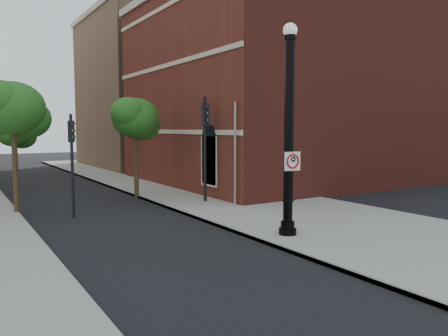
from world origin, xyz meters
TOP-DOWN VIEW (x-y plane):
  - ground at (0.00, 0.00)m, footprint 120.00×120.00m
  - sidewalk_right at (6.00, 10.00)m, footprint 8.00×60.00m
  - curb_edge at (2.05, 10.00)m, footprint 0.10×60.00m
  - brick_wall_building at (16.00, 14.00)m, footprint 22.30×16.30m
  - bg_building_tan_b at (16.00, 30.00)m, footprint 22.00×14.00m
  - lamppost at (3.18, 0.71)m, footprint 0.60×0.60m
  - no_parking_sign at (3.19, 0.52)m, footprint 0.63×0.11m
  - traffic_signal_left at (-2.13, 8.07)m, footprint 0.31×0.37m
  - traffic_signal_right at (4.21, 8.12)m, footprint 0.39×0.45m
  - utility_pole at (4.80, 6.37)m, footprint 0.10×0.10m
  - street_tree_a at (-4.01, 10.15)m, footprint 3.16×2.86m
  - street_tree_b at (-3.22, 17.01)m, footprint 2.46×2.22m
  - street_tree_c at (2.02, 11.67)m, footprint 2.95×2.66m

SIDE VIEW (x-z plane):
  - ground at x=0.00m, z-range 0.00..0.00m
  - sidewalk_right at x=6.00m, z-range 0.00..0.12m
  - curb_edge at x=2.05m, z-range 0.00..0.14m
  - utility_pole at x=4.80m, z-range 0.00..4.90m
  - no_parking_sign at x=3.19m, z-range 2.31..2.94m
  - traffic_signal_left at x=-2.13m, z-range 0.75..5.04m
  - lamppost at x=3.18m, z-range -0.27..6.85m
  - street_tree_b at x=-3.22m, z-range 1.27..5.70m
  - traffic_signal_right at x=4.21m, z-range 0.91..6.17m
  - street_tree_c at x=2.02m, z-range 1.53..6.84m
  - street_tree_a at x=-4.01m, z-range 1.65..7.34m
  - brick_wall_building at x=16.00m, z-range 0.01..12.51m
  - bg_building_tan_b at x=16.00m, z-range 0.00..14.00m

